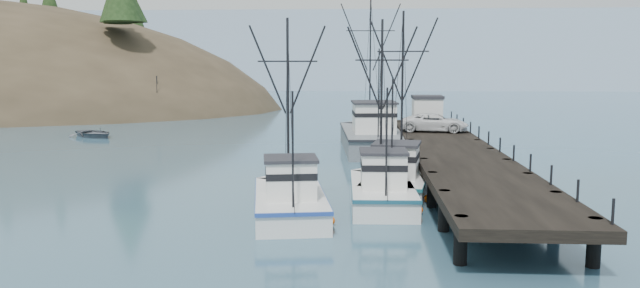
# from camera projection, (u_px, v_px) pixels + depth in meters

# --- Properties ---
(ground) EXTENTS (400.00, 400.00, 0.00)m
(ground) POSITION_uv_depth(u_px,v_px,m) (205.00, 233.00, 29.69)
(ground) COLOR #30566C
(ground) RESTS_ON ground
(pier) EXTENTS (6.00, 44.00, 2.00)m
(pier) POSITION_uv_depth(u_px,v_px,m) (453.00, 152.00, 44.40)
(pier) COLOR black
(pier) RESTS_ON ground
(distant_ridge) EXTENTS (360.00, 40.00, 26.00)m
(distant_ridge) POSITION_uv_depth(u_px,v_px,m) (369.00, 88.00, 197.26)
(distant_ridge) COLOR #9EB2C6
(distant_ridge) RESTS_ON ground
(distant_ridge_far) EXTENTS (180.00, 25.00, 18.00)m
(distant_ridge_far) POSITION_uv_depth(u_px,v_px,m) (223.00, 86.00, 215.30)
(distant_ridge_far) COLOR silver
(distant_ridge_far) RESTS_ON ground
(moored_sailboats) EXTENTS (15.96, 12.31, 6.35)m
(moored_sailboats) POSITION_uv_depth(u_px,v_px,m) (122.00, 115.00, 92.13)
(moored_sailboats) COLOR white
(moored_sailboats) RESTS_ON ground
(trawler_near) EXTENTS (3.72, 10.59, 10.84)m
(trawler_near) POSITION_uv_depth(u_px,v_px,m) (381.00, 189.00, 35.73)
(trawler_near) COLOR white
(trawler_near) RESTS_ON ground
(trawler_mid) EXTENTS (5.02, 10.85, 10.74)m
(trawler_mid) POSITION_uv_depth(u_px,v_px,m) (289.00, 199.00, 33.24)
(trawler_mid) COLOR white
(trawler_mid) RESTS_ON ground
(trawler_far) EXTENTS (5.24, 11.41, 11.58)m
(trawler_far) POSITION_uv_depth(u_px,v_px,m) (399.00, 179.00, 39.02)
(trawler_far) COLOR white
(trawler_far) RESTS_ON ground
(work_vessel) EXTENTS (6.35, 17.64, 14.43)m
(work_vessel) POSITION_uv_depth(u_px,v_px,m) (371.00, 136.00, 58.30)
(work_vessel) COLOR slate
(work_vessel) RESTS_ON ground
(pier_shed) EXTENTS (3.00, 3.20, 2.80)m
(pier_shed) POSITION_uv_depth(u_px,v_px,m) (427.00, 109.00, 61.99)
(pier_shed) COLOR silver
(pier_shed) RESTS_ON pier
(pickup_truck) EXTENTS (6.20, 3.55, 1.63)m
(pickup_truck) POSITION_uv_depth(u_px,v_px,m) (435.00, 122.00, 54.73)
(pickup_truck) COLOR silver
(pickup_truck) RESTS_ON pier
(motorboat) EXTENTS (6.88, 6.58, 1.16)m
(motorboat) POSITION_uv_depth(u_px,v_px,m) (94.00, 137.00, 67.76)
(motorboat) COLOR #575A61
(motorboat) RESTS_ON ground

